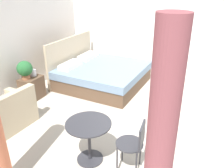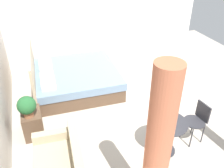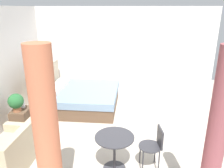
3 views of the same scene
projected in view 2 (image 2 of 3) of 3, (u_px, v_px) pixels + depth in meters
The scene contains 10 objects.
ground_plane at pixel (141, 107), 5.77m from camera, with size 8.28×8.92×0.02m, color #B2A899.
wall_right at pixel (106, 16), 7.13m from camera, with size 0.12×5.92×2.87m, color silver.
bed at pixel (74, 79), 6.27m from camera, with size 2.09×2.19×1.21m.
couch at pixel (61, 168), 3.92m from camera, with size 1.31×0.86×0.79m.
nightstand at pixel (33, 123), 4.84m from camera, with size 0.52×0.38×0.54m.
potted_plant at pixel (27, 106), 4.48m from camera, with size 0.35×0.35×0.43m.
vase at pixel (29, 106), 4.75m from camera, with size 0.14×0.14×0.15m.
balcony_table at pixel (167, 131), 4.35m from camera, with size 0.70×0.70×0.69m.
cafe_chair_near_window at pixel (198, 119), 4.59m from camera, with size 0.45×0.45×0.83m.
curtain_right at pixel (157, 154), 2.93m from camera, with size 0.32×0.32×2.46m.
Camera 2 is at (-4.13, 2.17, 3.50)m, focal length 38.80 mm.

